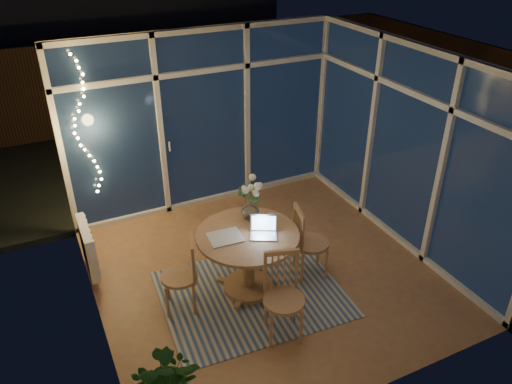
# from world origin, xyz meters

# --- Properties ---
(floor) EXTENTS (4.00, 4.00, 0.00)m
(floor) POSITION_xyz_m (0.00, 0.00, 0.00)
(floor) COLOR brown
(floor) RESTS_ON ground
(ceiling) EXTENTS (4.00, 4.00, 0.00)m
(ceiling) POSITION_xyz_m (0.00, 0.00, 2.60)
(ceiling) COLOR white
(ceiling) RESTS_ON wall_back
(wall_back) EXTENTS (4.00, 0.04, 2.60)m
(wall_back) POSITION_xyz_m (0.00, 2.00, 1.30)
(wall_back) COLOR silver
(wall_back) RESTS_ON floor
(wall_front) EXTENTS (4.00, 0.04, 2.60)m
(wall_front) POSITION_xyz_m (0.00, -2.00, 1.30)
(wall_front) COLOR silver
(wall_front) RESTS_ON floor
(wall_left) EXTENTS (0.04, 4.00, 2.60)m
(wall_left) POSITION_xyz_m (-2.00, 0.00, 1.30)
(wall_left) COLOR silver
(wall_left) RESTS_ON floor
(wall_right) EXTENTS (0.04, 4.00, 2.60)m
(wall_right) POSITION_xyz_m (2.00, 0.00, 1.30)
(wall_right) COLOR silver
(wall_right) RESTS_ON floor
(window_wall_back) EXTENTS (4.00, 0.10, 2.60)m
(window_wall_back) POSITION_xyz_m (0.00, 1.96, 1.30)
(window_wall_back) COLOR silver
(window_wall_back) RESTS_ON floor
(window_wall_right) EXTENTS (0.10, 4.00, 2.60)m
(window_wall_right) POSITION_xyz_m (1.96, 0.00, 1.30)
(window_wall_right) COLOR silver
(window_wall_right) RESTS_ON floor
(radiator) EXTENTS (0.10, 0.70, 0.58)m
(radiator) POSITION_xyz_m (-1.94, 0.90, 0.40)
(radiator) COLOR silver
(radiator) RESTS_ON wall_left
(fairy_lights) EXTENTS (0.24, 0.10, 1.85)m
(fairy_lights) POSITION_xyz_m (-1.65, 1.88, 1.52)
(fairy_lights) COLOR #FFCC66
(fairy_lights) RESTS_ON window_wall_back
(garden_patio) EXTENTS (12.00, 6.00, 0.10)m
(garden_patio) POSITION_xyz_m (0.50, 5.00, -0.06)
(garden_patio) COLOR black
(garden_patio) RESTS_ON ground
(garden_fence) EXTENTS (11.00, 0.08, 1.80)m
(garden_fence) POSITION_xyz_m (0.00, 5.50, 0.90)
(garden_fence) COLOR #382114
(garden_fence) RESTS_ON ground
(garden_shrubs) EXTENTS (0.90, 0.90, 0.90)m
(garden_shrubs) POSITION_xyz_m (-0.80, 3.40, 0.45)
(garden_shrubs) COLOR black
(garden_shrubs) RESTS_ON ground
(rug) EXTENTS (2.16, 1.78, 0.01)m
(rug) POSITION_xyz_m (-0.33, -0.29, 0.01)
(rug) COLOR #B8AC95
(rug) RESTS_ON floor
(dining_table) EXTENTS (1.23, 1.23, 0.79)m
(dining_table) POSITION_xyz_m (-0.33, -0.19, 0.39)
(dining_table) COLOR brown
(dining_table) RESTS_ON floor
(chair_left) EXTENTS (0.53, 0.53, 0.92)m
(chair_left) POSITION_xyz_m (-1.14, -0.15, 0.46)
(chair_left) COLOR brown
(chair_left) RESTS_ON floor
(chair_right) EXTENTS (0.53, 0.53, 0.96)m
(chair_right) POSITION_xyz_m (0.48, -0.26, 0.48)
(chair_right) COLOR brown
(chair_right) RESTS_ON floor
(chair_front) EXTENTS (0.57, 0.57, 0.98)m
(chair_front) POSITION_xyz_m (-0.30, -1.00, 0.49)
(chair_front) COLOR brown
(chair_front) RESTS_ON floor
(laptop) EXTENTS (0.39, 0.37, 0.22)m
(laptop) POSITION_xyz_m (-0.19, -0.30, 0.90)
(laptop) COLOR silver
(laptop) RESTS_ON dining_table
(flower_vase) EXTENTS (0.21, 0.21, 0.21)m
(flower_vase) POSITION_xyz_m (-0.16, 0.09, 0.89)
(flower_vase) COLOR silver
(flower_vase) RESTS_ON dining_table
(bowl) EXTENTS (0.16, 0.16, 0.04)m
(bowl) POSITION_xyz_m (0.02, -0.04, 0.81)
(bowl) COLOR white
(bowl) RESTS_ON dining_table
(newspapers) EXTENTS (0.38, 0.30, 0.01)m
(newspapers) POSITION_xyz_m (-0.61, -0.13, 0.79)
(newspapers) COLOR silver
(newspapers) RESTS_ON dining_table
(phone) EXTENTS (0.11, 0.08, 0.01)m
(phone) POSITION_xyz_m (-0.28, -0.34, 0.79)
(phone) COLOR black
(phone) RESTS_ON dining_table
(potted_plant) EXTENTS (0.68, 0.64, 0.76)m
(potted_plant) POSITION_xyz_m (-1.64, -1.42, 0.38)
(potted_plant) COLOR #1B4C1D
(potted_plant) RESTS_ON floor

